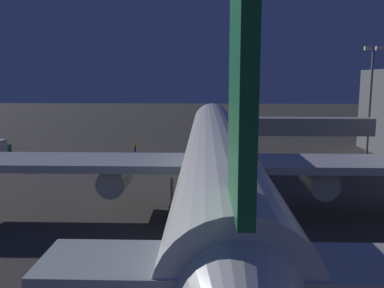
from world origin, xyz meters
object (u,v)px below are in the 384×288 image
(apron_floodlight_mast, at_px, (371,94))
(traffic_cone_nose_port, at_px, (225,154))
(traffic_cone_nose_starboard, at_px, (199,153))
(airliner_at_gate, at_px, (217,154))
(jet_bridge, at_px, (290,127))
(ground_crew_by_belt_loader, at_px, (135,146))

(apron_floodlight_mast, xyz_separation_m, traffic_cone_nose_port, (23.30, -1.08, -10.09))
(traffic_cone_nose_starboard, bearing_deg, airliner_at_gate, 94.07)
(airliner_at_gate, xyz_separation_m, apron_floodlight_mast, (-25.50, -29.83, 4.47))
(airliner_at_gate, xyz_separation_m, traffic_cone_nose_starboard, (2.20, -30.91, -5.62))
(jet_bridge, relative_size, apron_floodlight_mast, 1.15)
(jet_bridge, distance_m, ground_crew_by_belt_loader, 27.73)
(ground_crew_by_belt_loader, relative_size, traffic_cone_nose_starboard, 3.23)
(airliner_at_gate, relative_size, traffic_cone_nose_starboard, 116.88)
(ground_crew_by_belt_loader, bearing_deg, jet_bridge, 154.47)
(airliner_at_gate, bearing_deg, ground_crew_by_belt_loader, -68.13)
(ground_crew_by_belt_loader, bearing_deg, traffic_cone_nose_starboard, 166.51)
(traffic_cone_nose_starboard, bearing_deg, traffic_cone_nose_port, 180.00)
(apron_floodlight_mast, bearing_deg, traffic_cone_nose_starboard, -2.23)
(airliner_at_gate, bearing_deg, jet_bridge, -116.98)
(apron_floodlight_mast, distance_m, traffic_cone_nose_starboard, 29.50)
(jet_bridge, xyz_separation_m, apron_floodlight_mast, (-14.37, -7.97, 4.40))
(jet_bridge, xyz_separation_m, ground_crew_by_belt_loader, (24.62, -11.76, -4.99))
(ground_crew_by_belt_loader, xyz_separation_m, traffic_cone_nose_starboard, (-11.29, 2.71, -0.71))
(traffic_cone_nose_port, bearing_deg, airliner_at_gate, 85.93)
(airliner_at_gate, distance_m, jet_bridge, 24.53)
(traffic_cone_nose_port, xyz_separation_m, traffic_cone_nose_starboard, (4.40, 0.00, 0.00))
(ground_crew_by_belt_loader, distance_m, traffic_cone_nose_starboard, 11.63)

